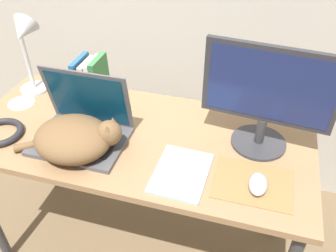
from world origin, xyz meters
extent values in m
cube|color=#93704C|center=(0.00, 0.31, 0.74)|extent=(1.40, 0.63, 0.03)
cylinder|color=#38383D|center=(-0.65, 0.58, 0.36)|extent=(0.04, 0.04, 0.73)
cylinder|color=#38383D|center=(0.65, 0.58, 0.36)|extent=(0.04, 0.04, 0.73)
cube|color=#4C4C51|center=(-0.20, 0.21, 0.76)|extent=(0.35, 0.26, 0.02)
cube|color=#28282D|center=(-0.20, 0.19, 0.77)|extent=(0.29, 0.14, 0.00)
cube|color=#4C4C51|center=(-0.20, 0.31, 0.90)|extent=(0.35, 0.06, 0.26)
cube|color=#0A334C|center=(-0.20, 0.31, 0.90)|extent=(0.32, 0.04, 0.23)
ellipsoid|color=brown|center=(-0.19, 0.15, 0.82)|extent=(0.29, 0.26, 0.13)
sphere|color=brown|center=(-0.06, 0.19, 0.85)|extent=(0.10, 0.10, 0.10)
cone|color=brown|center=(-0.05, 0.22, 0.88)|extent=(0.04, 0.04, 0.03)
cone|color=brown|center=(-0.05, 0.17, 0.88)|extent=(0.04, 0.04, 0.03)
cylinder|color=brown|center=(-0.36, 0.13, 0.77)|extent=(0.13, 0.11, 0.03)
cylinder|color=#333338|center=(0.48, 0.40, 0.76)|extent=(0.21, 0.21, 0.01)
cylinder|color=#333338|center=(0.48, 0.40, 0.82)|extent=(0.04, 0.04, 0.11)
cube|color=#28282D|center=(0.48, 0.40, 1.02)|extent=(0.47, 0.07, 0.30)
cube|color=navy|center=(0.48, 0.39, 1.02)|extent=(0.43, 0.04, 0.26)
cube|color=olive|center=(0.48, 0.18, 0.76)|extent=(0.27, 0.21, 0.00)
ellipsoid|color=#99999E|center=(0.49, 0.16, 0.77)|extent=(0.06, 0.11, 0.03)
cube|color=#285B93|center=(-0.33, 0.51, 0.85)|extent=(0.03, 0.15, 0.20)
cube|color=beige|center=(-0.30, 0.51, 0.85)|extent=(0.03, 0.13, 0.19)
cube|color=white|center=(-0.27, 0.51, 0.85)|extent=(0.02, 0.13, 0.20)
cube|color=#387A42|center=(-0.24, 0.51, 0.86)|extent=(0.03, 0.14, 0.21)
cylinder|color=silver|center=(-0.59, 0.50, 0.76)|extent=(0.13, 0.13, 0.01)
cylinder|color=silver|center=(-0.59, 0.50, 0.92)|extent=(0.02, 0.02, 0.31)
cone|color=silver|center=(-0.54, 0.46, 1.07)|extent=(0.11, 0.13, 0.14)
torus|color=#232328|center=(-0.53, 0.16, 0.77)|extent=(0.18, 0.18, 0.03)
cube|color=#99C6E0|center=(0.23, 0.15, 0.76)|extent=(0.19, 0.25, 0.01)
cylinder|color=silver|center=(-0.59, 0.38, 0.75)|extent=(0.12, 0.12, 0.00)
camera|label=1|loc=(0.43, -0.72, 1.67)|focal=38.00mm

